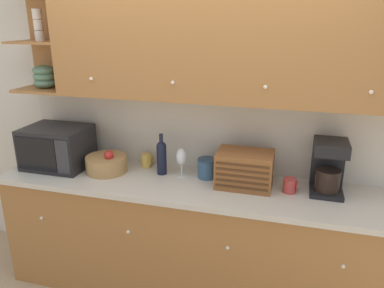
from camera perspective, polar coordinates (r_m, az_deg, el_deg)
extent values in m
plane|color=tan|center=(3.51, 0.99, -17.94)|extent=(24.00, 24.00, 0.00)
cube|color=beige|center=(2.95, 1.28, 3.10)|extent=(5.27, 0.06, 2.60)
cube|color=#A36B38|center=(3.01, -0.49, -14.41)|extent=(2.87, 0.61, 0.90)
cube|color=beige|center=(2.76, -0.60, -6.38)|extent=(2.89, 0.64, 0.04)
sphere|color=white|center=(3.11, -21.95, -10.43)|extent=(0.03, 0.03, 0.03)
sphere|color=white|center=(2.77, -9.70, -13.07)|extent=(0.03, 0.03, 0.03)
sphere|color=white|center=(2.58, 5.46, -15.48)|extent=(0.03, 0.03, 0.03)
sphere|color=white|center=(2.58, 22.04, -16.90)|extent=(0.03, 0.03, 0.03)
cube|color=beige|center=(2.93, 1.10, 1.81)|extent=(2.87, 0.01, 0.60)
cube|color=#A36B38|center=(2.60, 4.88, 15.06)|extent=(2.45, 0.34, 0.78)
cube|color=#A36B38|center=(3.33, -20.41, 14.81)|extent=(0.42, 0.02, 0.78)
cube|color=#A36B38|center=(3.24, -21.31, 7.82)|extent=(0.42, 0.34, 0.02)
cube|color=#A36B38|center=(3.20, -22.10, 14.22)|extent=(0.42, 0.34, 0.02)
sphere|color=white|center=(2.79, -15.13, 9.58)|extent=(0.03, 0.03, 0.03)
sphere|color=white|center=(2.54, -2.96, 9.33)|extent=(0.03, 0.03, 0.03)
sphere|color=white|center=(2.42, 11.11, 8.52)|extent=(0.03, 0.03, 0.03)
sphere|color=white|center=(2.45, 25.64, 7.16)|extent=(0.03, 0.03, 0.03)
ellipsoid|color=slate|center=(3.23, -21.42, 8.69)|extent=(0.18, 0.18, 0.08)
ellipsoid|color=slate|center=(3.23, -21.52, 9.56)|extent=(0.18, 0.18, 0.08)
ellipsoid|color=slate|center=(3.22, -21.63, 10.42)|extent=(0.18, 0.18, 0.08)
cylinder|color=silver|center=(3.20, -22.20, 15.03)|extent=(0.07, 0.07, 0.08)
cylinder|color=silver|center=(3.20, -22.38, 16.43)|extent=(0.07, 0.07, 0.08)
cylinder|color=silver|center=(3.20, -22.57, 17.84)|extent=(0.07, 0.07, 0.08)
cube|color=black|center=(3.20, -19.81, -0.42)|extent=(0.49, 0.39, 0.33)
cube|color=black|center=(3.08, -22.70, -1.49)|extent=(0.35, 0.01, 0.26)
cube|color=#2D2D33|center=(2.95, -19.14, -1.95)|extent=(0.11, 0.01, 0.26)
cylinder|color=#A87F4C|center=(3.01, -12.90, -2.98)|extent=(0.32, 0.32, 0.13)
sphere|color=red|center=(2.94, -12.55, -1.68)|extent=(0.08, 0.08, 0.08)
cylinder|color=gold|center=(3.06, -7.00, -2.46)|extent=(0.08, 0.08, 0.11)
torus|color=gold|center=(3.04, -6.21, -2.51)|extent=(0.01, 0.07, 0.07)
cylinder|color=black|center=(2.89, -4.64, -2.46)|extent=(0.08, 0.08, 0.22)
sphere|color=black|center=(2.85, -4.70, -0.37)|extent=(0.08, 0.08, 0.08)
cylinder|color=black|center=(2.83, -4.73, 0.80)|extent=(0.03, 0.03, 0.08)
cylinder|color=silver|center=(2.87, -1.62, -4.92)|extent=(0.08, 0.08, 0.01)
cylinder|color=silver|center=(2.85, -1.62, -4.04)|extent=(0.01, 0.01, 0.09)
ellipsoid|color=silver|center=(2.81, -1.65, -1.97)|extent=(0.08, 0.08, 0.13)
cylinder|color=#33567A|center=(2.83, 2.30, -3.79)|extent=(0.14, 0.14, 0.14)
cylinder|color=navy|center=(2.80, 2.32, -2.39)|extent=(0.15, 0.15, 0.01)
cube|color=brown|center=(2.69, 8.02, -3.83)|extent=(0.39, 0.26, 0.26)
cube|color=#4B2C16|center=(2.60, 7.52, -6.62)|extent=(0.36, 0.01, 0.02)
cube|color=#4B2C16|center=(2.58, 7.56, -5.79)|extent=(0.36, 0.01, 0.02)
cube|color=#4B2C16|center=(2.57, 7.59, -4.95)|extent=(0.36, 0.01, 0.02)
cube|color=#4B2C16|center=(2.55, 7.63, -4.10)|extent=(0.36, 0.01, 0.02)
cube|color=#4B2C16|center=(2.54, 7.67, -3.24)|extent=(0.36, 0.01, 0.02)
cylinder|color=#B73D38|center=(2.69, 14.63, -6.12)|extent=(0.09, 0.09, 0.10)
torus|color=#B73D38|center=(2.69, 15.72, -6.17)|extent=(0.01, 0.07, 0.07)
cube|color=black|center=(2.77, 19.71, -6.76)|extent=(0.22, 0.25, 0.03)
cylinder|color=black|center=(2.71, 19.94, -5.19)|extent=(0.16, 0.16, 0.15)
cube|color=black|center=(2.79, 19.99, -2.69)|extent=(0.22, 0.06, 0.38)
cube|color=black|center=(2.65, 20.47, -0.44)|extent=(0.22, 0.25, 0.08)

